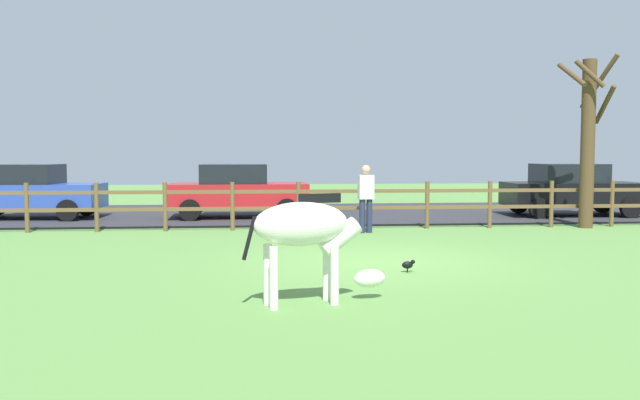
# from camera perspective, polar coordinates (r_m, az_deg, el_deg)

# --- Properties ---
(ground_plane) EXTENTS (60.00, 60.00, 0.00)m
(ground_plane) POSITION_cam_1_polar(r_m,az_deg,el_deg) (11.98, 4.92, -5.22)
(ground_plane) COLOR #5B8C42
(parking_asphalt) EXTENTS (28.00, 7.40, 0.05)m
(parking_asphalt) POSITION_cam_1_polar(r_m,az_deg,el_deg) (21.13, 0.47, -1.14)
(parking_asphalt) COLOR #2D2D33
(parking_asphalt) RESTS_ON ground_plane
(paddock_fence) EXTENTS (21.54, 0.11, 1.21)m
(paddock_fence) POSITION_cam_1_polar(r_m,az_deg,el_deg) (16.79, 0.96, -0.21)
(paddock_fence) COLOR brown
(paddock_fence) RESTS_ON ground_plane
(bare_tree) EXTENTS (1.41, 1.38, 4.45)m
(bare_tree) POSITION_cam_1_polar(r_m,az_deg,el_deg) (18.47, 21.97, 5.04)
(bare_tree) COLOR #513A23
(bare_tree) RESTS_ON ground_plane
(zebra) EXTENTS (1.90, 0.78, 1.41)m
(zebra) POSITION_cam_1_polar(r_m,az_deg,el_deg) (8.42, -1.08, -2.77)
(zebra) COLOR white
(zebra) RESTS_ON ground_plane
(crow_on_grass) EXTENTS (0.21, 0.10, 0.20)m
(crow_on_grass) POSITION_cam_1_polar(r_m,az_deg,el_deg) (10.89, 7.55, -5.50)
(crow_on_grass) COLOR black
(crow_on_grass) RESTS_ON ground_plane
(parked_car_blue) EXTENTS (4.09, 2.06, 1.56)m
(parked_car_blue) POSITION_cam_1_polar(r_m,az_deg,el_deg) (20.90, -23.67, 0.72)
(parked_car_blue) COLOR #2D4CAD
(parked_car_blue) RESTS_ON parking_asphalt
(parked_car_black) EXTENTS (4.06, 2.00, 1.56)m
(parked_car_black) POSITION_cam_1_polar(r_m,az_deg,el_deg) (21.41, 20.74, 0.87)
(parked_car_black) COLOR black
(parked_car_black) RESTS_ON parking_asphalt
(parked_car_red) EXTENTS (4.04, 1.95, 1.56)m
(parked_car_red) POSITION_cam_1_polar(r_m,az_deg,el_deg) (19.59, -7.07, 0.83)
(parked_car_red) COLOR red
(parked_car_red) RESTS_ON parking_asphalt
(visitor_near_fence) EXTENTS (0.38, 0.26, 1.64)m
(visitor_near_fence) POSITION_cam_1_polar(r_m,az_deg,el_deg) (16.10, 3.94, 0.39)
(visitor_near_fence) COLOR #232847
(visitor_near_fence) RESTS_ON ground_plane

